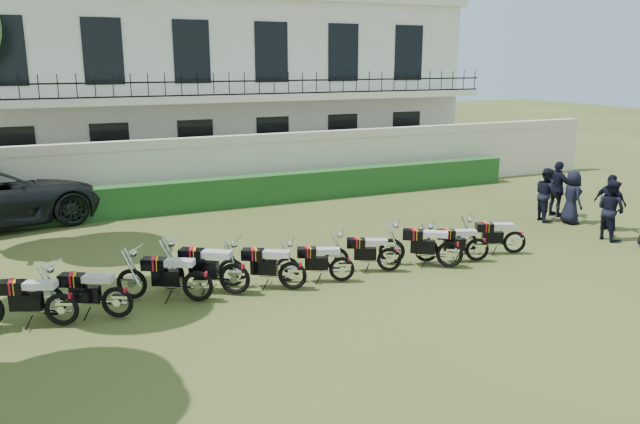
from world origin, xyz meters
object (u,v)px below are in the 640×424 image
(officer_2, at_px, (610,203))
(officer_4, at_px, (546,195))
(motorcycle_5, at_px, (342,263))
(motorcycle_8, at_px, (478,244))
(motorcycle_1, at_px, (117,295))
(officer_3, at_px, (572,197))
(officer_5, at_px, (557,189))
(motorcycle_2, at_px, (198,279))
(motorcycle_4, at_px, (293,268))
(motorcycle_6, at_px, (390,254))
(officer_1, at_px, (611,210))
(motorcycle_0, at_px, (61,301))
(motorcycle_7, at_px, (450,248))
(motorcycle_9, at_px, (515,237))
(motorcycle_3, at_px, (235,271))

(officer_2, relative_size, officer_4, 1.00)
(motorcycle_5, bearing_deg, motorcycle_8, -67.23)
(motorcycle_1, relative_size, officer_3, 1.10)
(officer_2, height_order, officer_5, officer_5)
(motorcycle_2, distance_m, motorcycle_4, 2.01)
(motorcycle_8, height_order, officer_4, officer_4)
(motorcycle_6, relative_size, officer_3, 1.03)
(motorcycle_8, distance_m, officer_2, 5.38)
(motorcycle_4, xyz_separation_m, officer_4, (9.30, 2.40, 0.33))
(motorcycle_8, xyz_separation_m, officer_1, (4.56, 0.14, 0.38))
(motorcycle_2, relative_size, motorcycle_8, 1.05)
(motorcycle_0, relative_size, officer_2, 1.14)
(motorcycle_7, distance_m, officer_3, 6.18)
(motorcycle_7, xyz_separation_m, officer_3, (5.84, 2.00, 0.30))
(motorcycle_8, bearing_deg, officer_4, -39.81)
(officer_1, distance_m, officer_3, 1.79)
(motorcycle_6, bearing_deg, motorcycle_9, -65.63)
(motorcycle_2, height_order, motorcycle_7, motorcycle_2)
(officer_5, bearing_deg, motorcycle_1, 88.02)
(motorcycle_3, relative_size, motorcycle_5, 1.08)
(motorcycle_1, height_order, motorcycle_3, motorcycle_3)
(motorcycle_2, relative_size, officer_5, 1.04)
(motorcycle_4, bearing_deg, officer_4, -43.43)
(officer_5, bearing_deg, motorcycle_7, 101.73)
(officer_2, relative_size, officer_5, 0.94)
(motorcycle_3, bearing_deg, officer_2, -52.15)
(officer_3, height_order, officer_5, officer_5)
(motorcycle_8, relative_size, officer_2, 1.05)
(motorcycle_0, relative_size, officer_4, 1.15)
(motorcycle_1, distance_m, motorcycle_4, 3.60)
(motorcycle_0, relative_size, officer_1, 1.12)
(motorcycle_2, xyz_separation_m, officer_4, (11.31, 2.25, 0.31))
(motorcycle_3, xyz_separation_m, motorcycle_6, (3.70, -0.05, -0.09))
(motorcycle_3, height_order, motorcycle_7, motorcycle_3)
(motorcycle_3, bearing_deg, motorcycle_9, -56.04)
(officer_1, bearing_deg, officer_4, 2.44)
(motorcycle_1, distance_m, motorcycle_3, 2.41)
(officer_5, bearing_deg, officer_4, 98.34)
(motorcycle_6, relative_size, motorcycle_8, 0.95)
(motorcycle_7, distance_m, motorcycle_8, 0.91)
(motorcycle_1, bearing_deg, motorcycle_2, -54.87)
(motorcycle_8, bearing_deg, officer_1, -66.73)
(motorcycle_0, distance_m, motorcycle_8, 9.41)
(motorcycle_4, xyz_separation_m, officer_3, (9.78, 1.84, 0.31))
(motorcycle_1, xyz_separation_m, motorcycle_9, (9.70, 0.13, -0.03))
(motorcycle_6, xyz_separation_m, motorcycle_7, (1.44, -0.34, 0.05))
(motorcycle_3, bearing_deg, motorcycle_4, -65.60)
(motorcycle_1, height_order, officer_2, officer_2)
(motorcycle_8, bearing_deg, motorcycle_1, 111.58)
(motorcycle_8, height_order, officer_3, officer_3)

